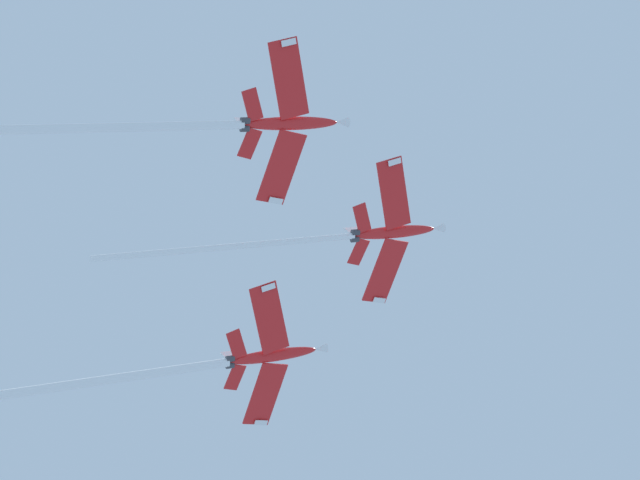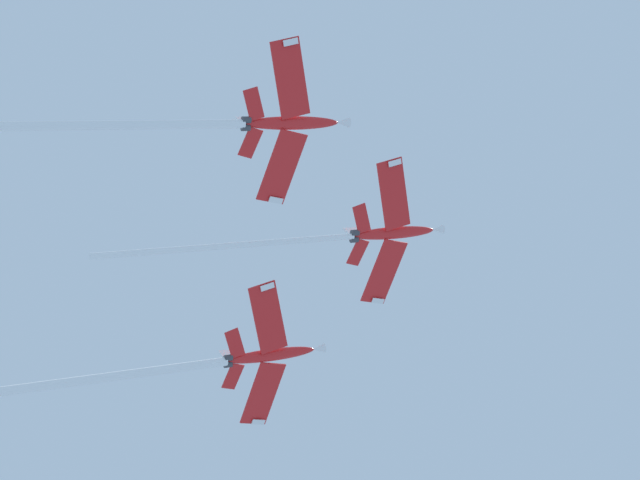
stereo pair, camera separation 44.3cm
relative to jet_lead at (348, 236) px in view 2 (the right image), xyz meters
name	(u,v)px [view 2 (the right image)]	position (x,y,z in m)	size (l,w,h in m)	color
jet_lead	(348,236)	(0.00, 0.00, 0.00)	(42.48, 20.06, 21.94)	red
jet_left_wing	(183,367)	(-20.02, 13.67, -9.58)	(45.61, 20.10, 22.57)	red
jet_right_wing	(208,124)	(-16.21, -16.56, -9.70)	(44.65, 20.06, 22.35)	red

